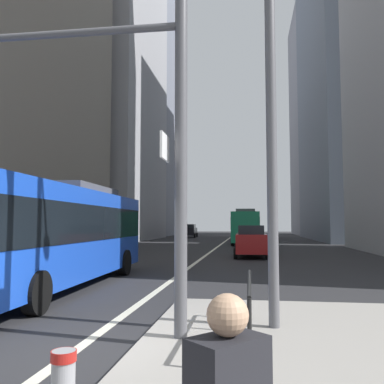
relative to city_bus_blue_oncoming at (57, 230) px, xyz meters
name	(u,v)px	position (x,y,z in m)	size (l,w,h in m)	color
ground_plane	(206,256)	(3.25, 14.10, -1.84)	(160.00, 160.00, 0.00)	#28282B
lane_centre_line	(218,247)	(3.25, 24.10, -1.83)	(0.20, 80.00, 0.01)	beige
office_tower_left_mid	(103,65)	(-12.75, 38.03, 20.98)	(12.95, 19.86, 45.64)	#9E9EA3
office_tower_left_far	(148,107)	(-12.75, 61.72, 22.11)	(11.47, 22.41, 47.88)	slate
office_tower_right_mid	(359,89)	(20.25, 42.00, 17.57)	(12.68, 24.69, 38.82)	slate
office_tower_right_far	(326,124)	(20.25, 65.34, 18.65)	(11.70, 16.15, 40.98)	gray
city_bus_blue_oncoming	(57,230)	(0.00, 0.00, 0.00)	(2.91, 11.32, 3.40)	blue
city_bus_red_receding	(246,226)	(5.71, 28.89, 0.00)	(2.75, 10.65, 3.40)	#198456
city_bus_red_distant	(249,225)	(5.95, 48.54, 0.00)	(2.77, 11.23, 3.40)	red
car_oncoming_mid	(190,231)	(-2.72, 47.98, -0.85)	(2.09, 4.30, 1.94)	black
car_receding_near	(251,241)	(6.13, 13.06, -0.85)	(2.09, 4.43, 1.94)	maroon
car_receding_far	(244,232)	(5.41, 38.71, -0.85)	(2.10, 4.33, 1.94)	silver
traffic_signal_gantry	(49,108)	(2.45, -5.49, 2.33)	(7.19, 0.65, 6.00)	#515156
street_lamp_post	(270,56)	(6.49, -4.56, 3.45)	(5.50, 0.32, 8.00)	#56565B
pedestrian_railing	(249,298)	(6.05, -5.50, -1.00)	(0.06, 3.08, 0.98)	black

